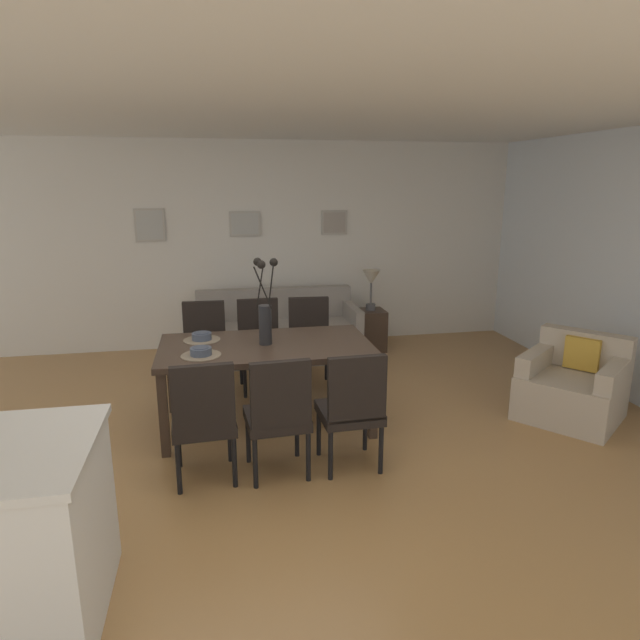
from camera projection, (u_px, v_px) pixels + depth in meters
name	position (u px, v px, depth m)	size (l,w,h in m)	color
ground_plane	(268.00, 461.00, 4.23)	(9.00, 9.00, 0.00)	#A87A47
back_wall_panel	(240.00, 246.00, 7.00)	(9.00, 0.10, 2.60)	silver
ceiling_panel	(254.00, 104.00, 3.96)	(9.00, 7.20, 0.08)	white
dining_table	(266.00, 352.00, 4.72)	(1.80, 1.00, 0.74)	#3D2D23
dining_chair_near_left	(204.00, 416.00, 3.81)	(0.46, 0.46, 0.92)	black
dining_chair_near_right	(205.00, 343.00, 5.52)	(0.45, 0.45, 0.92)	black
dining_chair_far_left	(278.00, 411.00, 3.89)	(0.47, 0.47, 0.92)	black
dining_chair_far_right	(260.00, 340.00, 5.65)	(0.46, 0.46, 0.92)	black
dining_chair_mid_left	(352.00, 405.00, 3.99)	(0.45, 0.45, 0.92)	black
dining_chair_mid_right	(310.00, 338.00, 5.72)	(0.47, 0.47, 0.92)	black
centerpiece_vase	(265.00, 312.00, 4.63)	(0.21, 0.23, 0.73)	#232326
placemat_near_left	(201.00, 355.00, 4.39)	(0.32, 0.32, 0.01)	#7F705B
bowl_near_left	(201.00, 351.00, 4.38)	(0.17, 0.17, 0.07)	#475166
placemat_near_right	(202.00, 340.00, 4.81)	(0.32, 0.32, 0.01)	#7F705B
bowl_near_right	(202.00, 336.00, 4.80)	(0.17, 0.17, 0.07)	#475166
sofa	(278.00, 334.00, 6.71)	(1.93, 0.84, 0.80)	gray
side_table	(370.00, 330.00, 6.98)	(0.36, 0.36, 0.52)	#3D2D23
table_lamp	(371.00, 281.00, 6.82)	(0.22, 0.22, 0.51)	#4C4C51
armchair	(573.00, 387.00, 4.97)	(1.12, 1.12, 0.75)	#B7A893
framed_picture_left	(150.00, 225.00, 6.67)	(0.36, 0.03, 0.40)	#B2ADA3
framed_picture_center	(245.00, 224.00, 6.88)	(0.39, 0.03, 0.31)	#B2ADA3
framed_picture_right	(334.00, 223.00, 7.10)	(0.34, 0.03, 0.31)	#B2ADA3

